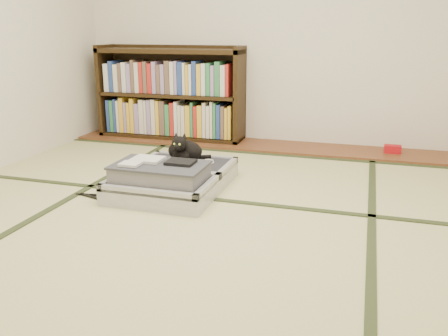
# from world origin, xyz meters

# --- Properties ---
(floor) EXTENTS (4.50, 4.50, 0.00)m
(floor) POSITION_xyz_m (0.00, 0.00, 0.00)
(floor) COLOR #C8C485
(floor) RESTS_ON ground
(wood_strip) EXTENTS (4.00, 0.50, 0.02)m
(wood_strip) POSITION_xyz_m (0.00, 2.00, 0.01)
(wood_strip) COLOR brown
(wood_strip) RESTS_ON ground
(red_item) EXTENTS (0.15, 0.09, 0.07)m
(red_item) POSITION_xyz_m (1.17, 2.03, 0.06)
(red_item) COLOR #AD0D15
(red_item) RESTS_ON wood_strip
(tatami_borders) EXTENTS (4.00, 4.50, 0.01)m
(tatami_borders) POSITION_xyz_m (0.00, 0.49, 0.00)
(tatami_borders) COLOR #2D381E
(tatami_borders) RESTS_ON ground
(bookcase) EXTENTS (1.54, 0.35, 0.99)m
(bookcase) POSITION_xyz_m (-1.06, 2.07, 0.45)
(bookcase) COLOR black
(bookcase) RESTS_ON wood_strip
(suitcase) EXTENTS (0.71, 0.94, 0.28)m
(suitcase) POSITION_xyz_m (-0.38, 0.49, 0.10)
(suitcase) COLOR silver
(suitcase) RESTS_ON floor
(cat) EXTENTS (0.31, 0.32, 0.25)m
(cat) POSITION_xyz_m (-0.40, 0.78, 0.23)
(cat) COLOR black
(cat) RESTS_ON suitcase
(cable_coil) EXTENTS (0.10, 0.10, 0.02)m
(cable_coil) POSITION_xyz_m (-0.22, 0.82, 0.15)
(cable_coil) COLOR white
(cable_coil) RESTS_ON suitcase
(hanger) EXTENTS (0.43, 0.25, 0.01)m
(hanger) POSITION_xyz_m (-0.77, 0.20, 0.01)
(hanger) COLOR black
(hanger) RESTS_ON floor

